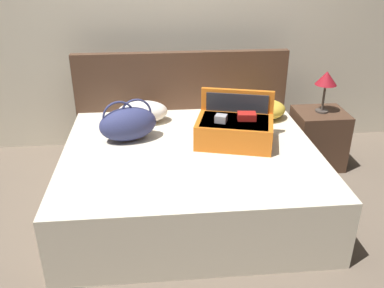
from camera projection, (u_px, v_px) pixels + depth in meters
name	position (u px, v px, depth m)	size (l,w,h in m)	color
ground_plane	(196.00, 236.00, 2.90)	(12.00, 12.00, 0.00)	#6B5B4C
back_wall	(178.00, 11.00, 3.82)	(8.00, 0.10, 2.60)	beige
bed	(190.00, 178.00, 3.16)	(1.87, 1.62, 0.49)	beige
headboard	(182.00, 106.00, 3.81)	(1.91, 0.08, 1.01)	#4C3323
hard_case_large	(235.00, 128.00, 3.10)	(0.65, 0.53, 0.36)	#D16619
duffel_bag	(128.00, 124.00, 3.14)	(0.49, 0.36, 0.32)	navy
pillow_near_headboard	(142.00, 112.00, 3.47)	(0.43, 0.25, 0.19)	white
pillow_center_head	(262.00, 109.00, 3.55)	(0.40, 0.30, 0.17)	gold
nightstand	(318.00, 138.00, 3.76)	(0.44, 0.40, 0.52)	#4C3323
table_lamp	(326.00, 80.00, 3.52)	(0.18, 0.18, 0.37)	#3F3833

